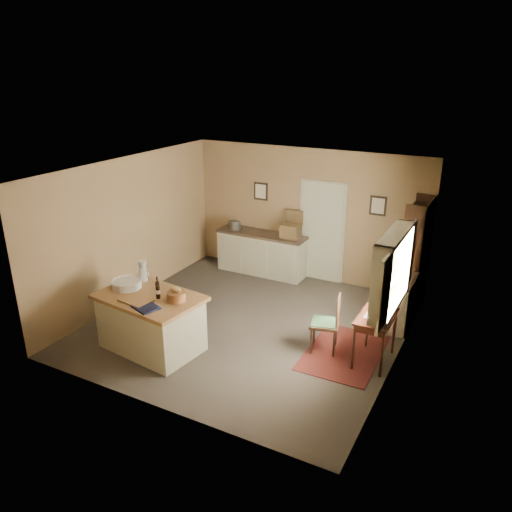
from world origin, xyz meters
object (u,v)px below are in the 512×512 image
at_px(sideboard, 262,252).
at_px(right_cabinet, 396,299).
at_px(work_island, 151,321).
at_px(writing_desk, 376,322).
at_px(desk_chair, 324,323).
at_px(shelving_unit, 418,256).

relative_size(sideboard, right_cabinet, 1.86).
distance_m(work_island, writing_desk, 3.44).
height_order(desk_chair, shelving_unit, shelving_unit).
distance_m(sideboard, shelving_unit, 3.28).
xyz_separation_m(right_cabinet, shelving_unit, (0.15, 0.73, 0.57)).
relative_size(writing_desk, right_cabinet, 0.78).
bearing_deg(sideboard, work_island, -91.98).
xyz_separation_m(sideboard, desk_chair, (2.29, -2.35, -0.02)).
height_order(writing_desk, desk_chair, desk_chair).
xyz_separation_m(writing_desk, shelving_unit, (0.15, 2.09, 0.36)).
bearing_deg(desk_chair, sideboard, 120.27).
distance_m(writing_desk, desk_chair, 0.80).
relative_size(desk_chair, right_cabinet, 0.89).
bearing_deg(right_cabinet, desk_chair, -118.76).
xyz_separation_m(sideboard, writing_desk, (3.07, -2.29, 0.18)).
relative_size(work_island, sideboard, 0.88).
bearing_deg(desk_chair, writing_desk, -10.23).
distance_m(work_island, sideboard, 3.56).
bearing_deg(shelving_unit, sideboard, 176.45).
bearing_deg(work_island, sideboard, 95.13).
height_order(work_island, writing_desk, work_island).
distance_m(right_cabinet, shelving_unit, 0.94).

